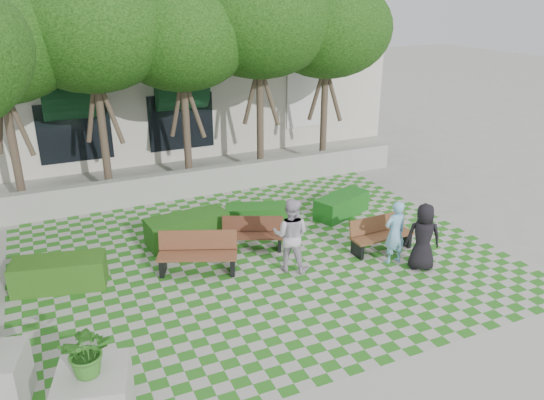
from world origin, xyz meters
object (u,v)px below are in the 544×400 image
bench_east (381,235)px  person_dark (423,237)px  planter_front (93,389)px  hedge_midleft (187,229)px  person_blue (395,233)px  person_white (291,235)px  hedge_midright (257,216)px  bench_west (198,254)px  hedge_east (342,205)px  hedge_west (59,273)px  bench_mid (252,234)px

bench_east → person_dark: 1.37m
planter_front → person_dark: (8.00, 2.06, 0.08)m
hedge_midleft → person_blue: 5.53m
person_white → person_dark: bearing=-166.4°
bench_east → person_dark: person_dark is taller
hedge_midright → person_dark: (2.70, -4.06, 0.54)m
bench_west → hedge_midleft: size_ratio=0.92×
hedge_east → person_blue: 3.23m
hedge_east → person_dark: size_ratio=1.09×
hedge_midright → hedge_west: 5.66m
person_blue → person_white: bearing=-17.1°
bench_mid → person_blue: (2.93, -2.21, 0.42)m
person_dark → hedge_east: bearing=-61.2°
person_white → hedge_east: bearing=-103.6°
person_blue → planter_front: bearing=18.3°
bench_west → person_dark: bearing=-0.4°
bench_east → bench_west: bearing=168.4°
bench_mid → hedge_east: size_ratio=0.92×
planter_front → hedge_east: bearing=35.8°
bench_mid → hedge_east: 3.48m
hedge_east → person_white: 3.86m
hedge_east → hedge_midleft: 4.82m
bench_east → person_white: size_ratio=0.93×
planter_front → person_dark: bearing=14.5°
hedge_midright → hedge_midleft: (-2.14, -0.20, 0.07)m
hedge_midright → person_dark: size_ratio=1.04×
bench_mid → person_dark: size_ratio=1.00×
bench_east → person_blue: bearing=-100.4°
bench_east → person_white: person_white is taller
hedge_west → hedge_midleft: bearing=18.3°
hedge_midright → bench_mid: bearing=-117.1°
hedge_east → person_white: size_ratio=0.99×
hedge_east → hedge_midright: (-2.68, 0.35, -0.01)m
bench_mid → hedge_west: bench_mid is taller
hedge_east → hedge_midleft: size_ratio=0.85×
hedge_midleft → person_dark: size_ratio=1.28×
bench_mid → hedge_west: size_ratio=0.82×
bench_east → hedge_midleft: 5.21m
bench_west → person_blue: bearing=3.5°
hedge_west → person_dark: 8.67m
hedge_midright → person_white: person_white is taller
hedge_west → planter_front: 4.82m
bench_east → hedge_west: size_ratio=0.84×
hedge_west → bench_east: bearing=-10.6°
hedge_midleft → person_white: (1.88, -2.56, 0.55)m
hedge_west → person_blue: 8.09m
person_dark → hedge_midright: bearing=-27.8°
hedge_west → person_dark: size_ratio=1.21×
bench_mid → bench_west: bench_west is taller
planter_front → person_white: planter_front is taller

